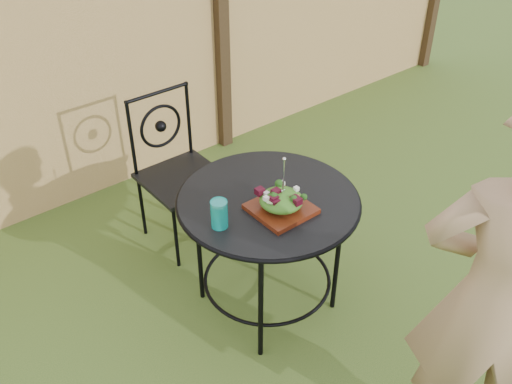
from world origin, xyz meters
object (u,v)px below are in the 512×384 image
Objects in this scene: patio_table at (268,220)px; diner at (499,302)px; patio_chair at (177,167)px; salad_plate at (281,209)px.

diner is at bearing -84.14° from patio_table.
patio_chair is 0.97m from salad_plate.
salad_plate reaches higher than patio_table.
patio_table is 0.54× the size of diner.
patio_chair is 2.02m from diner.
salad_plate is at bearing -99.83° from patio_table.
patio_chair is (-0.03, 0.83, -0.08)m from patio_table.
diner is 6.30× the size of salad_plate.
salad_plate is (0.00, -0.94, 0.23)m from patio_chair.
salad_plate is at bearing -26.05° from diner.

